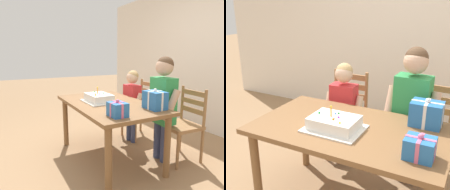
% 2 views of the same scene
% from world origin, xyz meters
% --- Properties ---
extents(back_wall, '(6.40, 0.11, 2.60)m').
position_xyz_m(back_wall, '(0.00, 1.99, 1.30)').
color(back_wall, silver).
rests_on(back_wall, ground).
extents(dining_table, '(1.52, 0.87, 0.74)m').
position_xyz_m(dining_table, '(0.00, 0.00, 0.65)').
color(dining_table, brown).
rests_on(dining_table, ground).
extents(birthday_cake, '(0.44, 0.34, 0.19)m').
position_xyz_m(birthday_cake, '(-0.09, -0.09, 0.79)').
color(birthday_cake, white).
rests_on(birthday_cake, dining_table).
extents(gift_box_red_large, '(0.24, 0.18, 0.23)m').
position_xyz_m(gift_box_red_large, '(0.51, 0.30, 0.84)').
color(gift_box_red_large, '#286BB7').
rests_on(gift_box_red_large, dining_table).
extents(gift_box_beside_cake, '(0.19, 0.16, 0.17)m').
position_xyz_m(gift_box_beside_cake, '(0.57, -0.20, 0.81)').
color(gift_box_beside_cake, '#286BB7').
rests_on(gift_box_beside_cake, dining_table).
extents(chair_left, '(0.42, 0.42, 0.92)m').
position_xyz_m(chair_left, '(-0.45, 0.82, 0.47)').
color(chair_left, '#996B42').
rests_on(chair_left, ground).
extents(chair_right, '(0.45, 0.45, 0.92)m').
position_xyz_m(chair_right, '(0.45, 0.82, 0.47)').
color(chair_right, '#996B42').
rests_on(chair_right, ground).
extents(child_older, '(0.48, 0.27, 1.31)m').
position_xyz_m(child_older, '(0.34, 0.57, 0.80)').
color(child_older, '#38426B').
rests_on(child_older, ground).
extents(child_younger, '(0.40, 0.23, 1.10)m').
position_xyz_m(child_younger, '(-0.34, 0.57, 0.67)').
color(child_younger, '#38426B').
rests_on(child_younger, ground).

